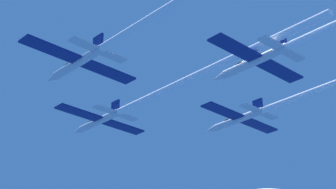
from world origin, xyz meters
name	(u,v)px	position (x,y,z in m)	size (l,w,h in m)	color
jet_lead	(157,94)	(-0.68, -13.90, 0.53)	(16.17, 49.33, 2.68)	silver
jet_left_wing	(166,9)	(-15.36, -31.59, -0.48)	(16.17, 54.67, 2.68)	silver
jet_right_wing	(331,85)	(15.32, -32.23, 0.69)	(16.17, 56.21, 2.68)	silver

